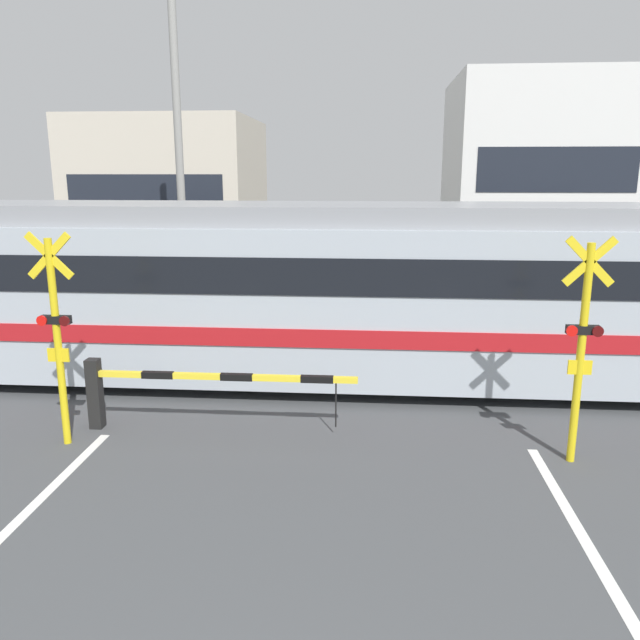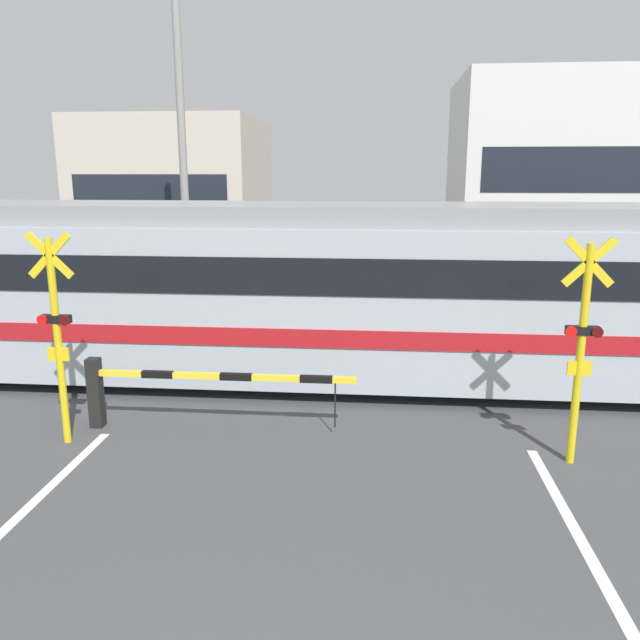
# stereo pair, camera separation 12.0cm
# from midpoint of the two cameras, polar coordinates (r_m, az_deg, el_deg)

# --- Properties ---
(rail_track_near) EXTENTS (50.00, 0.10, 0.08)m
(rail_track_near) POSITION_cam_midpoint_polar(r_m,az_deg,el_deg) (11.76, 0.73, -6.34)
(rail_track_near) COLOR #5B564C
(rail_track_near) RESTS_ON ground_plane
(rail_track_far) EXTENTS (50.00, 0.10, 0.08)m
(rail_track_far) POSITION_cam_midpoint_polar(r_m,az_deg,el_deg) (13.12, 1.23, -4.25)
(rail_track_far) COLOR #5B564C
(rail_track_far) RESTS_ON ground_plane
(commuter_train) EXTENTS (20.67, 3.00, 3.43)m
(commuter_train) POSITION_cam_midpoint_polar(r_m,az_deg,el_deg) (11.97, 2.46, 2.89)
(commuter_train) COLOR #ADB7C1
(commuter_train) RESTS_ON ground_plane
(crossing_barrier_near) EXTENTS (4.27, 0.20, 1.14)m
(crossing_barrier_near) POSITION_cam_midpoint_polar(r_m,az_deg,el_deg) (10.15, -13.74, -5.75)
(crossing_barrier_near) COLOR black
(crossing_barrier_near) RESTS_ON ground_plane
(crossing_barrier_far) EXTENTS (4.27, 0.20, 1.14)m
(crossing_barrier_far) POSITION_cam_midpoint_polar(r_m,az_deg,el_deg) (15.21, 10.83, 0.72)
(crossing_barrier_far) COLOR black
(crossing_barrier_far) RESTS_ON ground_plane
(crossing_signal_left) EXTENTS (0.68, 0.15, 3.19)m
(crossing_signal_left) POSITION_cam_midpoint_polar(r_m,az_deg,el_deg) (9.85, -22.61, -0.83)
(crossing_signal_left) COLOR yellow
(crossing_signal_left) RESTS_ON ground_plane
(crossing_signal_right) EXTENTS (0.68, 0.15, 3.19)m
(crossing_signal_right) POSITION_cam_midpoint_polar(r_m,az_deg,el_deg) (9.17, 23.14, -1.88)
(crossing_signal_right) COLOR yellow
(crossing_signal_right) RESTS_ON ground_plane
(pedestrian) EXTENTS (0.38, 0.22, 1.65)m
(pedestrian) POSITION_cam_midpoint_polar(r_m,az_deg,el_deg) (17.92, 1.44, 3.48)
(pedestrian) COLOR #33384C
(pedestrian) RESTS_ON ground_plane
(building_left_of_street) EXTENTS (6.74, 6.25, 6.09)m
(building_left_of_street) POSITION_cam_midpoint_polar(r_m,az_deg,el_deg) (26.43, -12.79, 10.89)
(building_left_of_street) COLOR beige
(building_left_of_street) RESTS_ON ground_plane
(building_right_of_street) EXTENTS (6.30, 6.25, 7.47)m
(building_right_of_street) POSITION_cam_midpoint_polar(r_m,az_deg,el_deg) (25.88, 19.45, 11.97)
(building_right_of_street) COLOR white
(building_right_of_street) RESTS_ON ground_plane
(utility_pole_streetside) EXTENTS (0.22, 0.22, 8.93)m
(utility_pole_streetside) POSITION_cam_midpoint_polar(r_m,az_deg,el_deg) (18.10, -12.24, 14.49)
(utility_pole_streetside) COLOR gray
(utility_pole_streetside) RESTS_ON ground_plane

